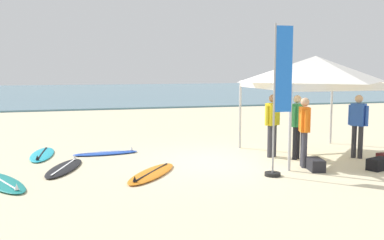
{
  "coord_description": "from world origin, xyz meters",
  "views": [
    {
      "loc": [
        -4.0,
        -10.86,
        2.45
      ],
      "look_at": [
        -0.66,
        0.96,
        1.0
      ],
      "focal_mm": 42.13,
      "sensor_mm": 36.0,
      "label": 1
    }
  ],
  "objects_px": {
    "person_blue": "(358,122)",
    "person_orange": "(304,127)",
    "gear_bag_on_sand": "(315,164)",
    "surfboard_blue": "(106,153)",
    "person_green": "(297,122)",
    "surfboard_black": "(64,168)",
    "person_yellow": "(272,121)",
    "surfboard_orange": "(152,173)",
    "gear_bag_by_pole": "(379,164)",
    "surfboard_cyan": "(42,154)",
    "banner_flag": "(279,106)",
    "canopy_tent": "(315,69)",
    "surfboard_teal": "(2,182)"
  },
  "relations": [
    {
      "from": "person_blue",
      "to": "person_orange",
      "type": "distance_m",
      "value": 2.04
    },
    {
      "from": "person_orange",
      "to": "gear_bag_on_sand",
      "type": "xyz_separation_m",
      "value": [
        0.09,
        -0.4,
        -0.85
      ]
    },
    {
      "from": "surfboard_blue",
      "to": "person_green",
      "type": "height_order",
      "value": "person_green"
    },
    {
      "from": "surfboard_black",
      "to": "person_yellow",
      "type": "bearing_deg",
      "value": 0.18
    },
    {
      "from": "surfboard_orange",
      "to": "person_blue",
      "type": "xyz_separation_m",
      "value": [
        5.7,
        0.4,
        0.95
      ]
    },
    {
      "from": "person_yellow",
      "to": "gear_bag_by_pole",
      "type": "height_order",
      "value": "person_yellow"
    },
    {
      "from": "surfboard_black",
      "to": "person_green",
      "type": "bearing_deg",
      "value": -3.92
    },
    {
      "from": "surfboard_cyan",
      "to": "banner_flag",
      "type": "height_order",
      "value": "banner_flag"
    },
    {
      "from": "surfboard_cyan",
      "to": "person_yellow",
      "type": "xyz_separation_m",
      "value": [
        6.06,
        -1.88,
        0.95
      ]
    },
    {
      "from": "surfboard_black",
      "to": "person_orange",
      "type": "bearing_deg",
      "value": -13.3
    },
    {
      "from": "surfboard_cyan",
      "to": "surfboard_black",
      "type": "distance_m",
      "value": 1.98
    },
    {
      "from": "canopy_tent",
      "to": "gear_bag_by_pole",
      "type": "bearing_deg",
      "value": -74.93
    },
    {
      "from": "surfboard_cyan",
      "to": "surfboard_black",
      "type": "bearing_deg",
      "value": -72.63
    },
    {
      "from": "canopy_tent",
      "to": "person_yellow",
      "type": "xyz_separation_m",
      "value": [
        -1.23,
        0.06,
        -1.4
      ]
    },
    {
      "from": "surfboard_black",
      "to": "surfboard_blue",
      "type": "bearing_deg",
      "value": 54.95
    },
    {
      "from": "canopy_tent",
      "to": "banner_flag",
      "type": "relative_size",
      "value": 0.96
    },
    {
      "from": "surfboard_teal",
      "to": "surfboard_orange",
      "type": "bearing_deg",
      "value": -1.65
    },
    {
      "from": "canopy_tent",
      "to": "gear_bag_by_pole",
      "type": "height_order",
      "value": "canopy_tent"
    },
    {
      "from": "surfboard_cyan",
      "to": "person_yellow",
      "type": "bearing_deg",
      "value": -17.19
    },
    {
      "from": "person_yellow",
      "to": "canopy_tent",
      "type": "bearing_deg",
      "value": -2.74
    },
    {
      "from": "surfboard_blue",
      "to": "person_blue",
      "type": "distance_m",
      "value": 6.97
    },
    {
      "from": "surfboard_orange",
      "to": "person_yellow",
      "type": "distance_m",
      "value": 3.85
    },
    {
      "from": "surfboard_teal",
      "to": "person_green",
      "type": "height_order",
      "value": "person_green"
    },
    {
      "from": "surfboard_orange",
      "to": "gear_bag_on_sand",
      "type": "height_order",
      "value": "gear_bag_on_sand"
    },
    {
      "from": "banner_flag",
      "to": "gear_bag_on_sand",
      "type": "bearing_deg",
      "value": 11.93
    },
    {
      "from": "surfboard_teal",
      "to": "surfboard_black",
      "type": "xyz_separation_m",
      "value": [
        1.28,
        1.05,
        0.0
      ]
    },
    {
      "from": "banner_flag",
      "to": "gear_bag_on_sand",
      "type": "xyz_separation_m",
      "value": [
        1.11,
        0.23,
        -1.43
      ]
    },
    {
      "from": "surfboard_black",
      "to": "person_yellow",
      "type": "relative_size",
      "value": 1.29
    },
    {
      "from": "person_yellow",
      "to": "surfboard_black",
      "type": "bearing_deg",
      "value": -179.82
    },
    {
      "from": "surfboard_orange",
      "to": "banner_flag",
      "type": "xyz_separation_m",
      "value": [
        2.73,
        -0.83,
        1.54
      ]
    },
    {
      "from": "person_green",
      "to": "surfboard_cyan",
      "type": "bearing_deg",
      "value": 160.69
    },
    {
      "from": "person_yellow",
      "to": "surfboard_teal",
      "type": "bearing_deg",
      "value": -171.03
    },
    {
      "from": "surfboard_teal",
      "to": "surfboard_blue",
      "type": "distance_m",
      "value": 3.59
    },
    {
      "from": "person_blue",
      "to": "gear_bag_on_sand",
      "type": "xyz_separation_m",
      "value": [
        -1.86,
        -0.99,
        -0.85
      ]
    },
    {
      "from": "surfboard_teal",
      "to": "gear_bag_by_pole",
      "type": "bearing_deg",
      "value": -7.04
    },
    {
      "from": "person_blue",
      "to": "surfboard_cyan",
      "type": "bearing_deg",
      "value": 162.2
    },
    {
      "from": "person_green",
      "to": "gear_bag_by_pole",
      "type": "distance_m",
      "value": 2.29
    },
    {
      "from": "surfboard_cyan",
      "to": "banner_flag",
      "type": "xyz_separation_m",
      "value": [
        5.24,
        -3.87,
        1.54
      ]
    },
    {
      "from": "surfboard_teal",
      "to": "gear_bag_on_sand",
      "type": "bearing_deg",
      "value": -5.6
    },
    {
      "from": "person_green",
      "to": "person_orange",
      "type": "distance_m",
      "value": 0.98
    },
    {
      "from": "surfboard_cyan",
      "to": "person_orange",
      "type": "height_order",
      "value": "person_orange"
    },
    {
      "from": "banner_flag",
      "to": "surfboard_blue",
      "type": "bearing_deg",
      "value": 134.38
    },
    {
      "from": "canopy_tent",
      "to": "gear_bag_by_pole",
      "type": "relative_size",
      "value": 5.42
    },
    {
      "from": "surfboard_blue",
      "to": "person_orange",
      "type": "relative_size",
      "value": 1.08
    },
    {
      "from": "canopy_tent",
      "to": "surfboard_blue",
      "type": "bearing_deg",
      "value": 163.4
    },
    {
      "from": "gear_bag_by_pole",
      "to": "gear_bag_on_sand",
      "type": "bearing_deg",
      "value": 166.35
    },
    {
      "from": "surfboard_black",
      "to": "gear_bag_by_pole",
      "type": "distance_m",
      "value": 7.56
    },
    {
      "from": "canopy_tent",
      "to": "surfboard_blue",
      "type": "distance_m",
      "value": 6.27
    },
    {
      "from": "surfboard_black",
      "to": "canopy_tent",
      "type": "bearing_deg",
      "value": -0.36
    },
    {
      "from": "gear_bag_by_pole",
      "to": "person_yellow",
      "type": "bearing_deg",
      "value": 130.12
    }
  ]
}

